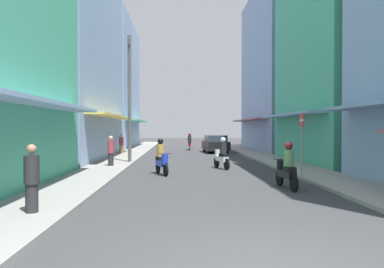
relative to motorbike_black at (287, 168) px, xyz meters
The scene contains 17 objects.
ground_plane 13.04m from the motorbike_black, 100.89° to the left, with size 105.11×105.11×0.00m, color #38383A.
sidewalk_left 14.69m from the motorbike_black, 119.43° to the left, with size 2.18×55.78×0.12m, color gray.
sidewalk_right 13.00m from the motorbike_black, 79.84° to the left, with size 2.18×55.78×0.12m, color #9E9991.
building_left_mid 18.76m from the motorbike_black, 131.80° to the left, with size 7.05×13.86×17.52m.
building_left_far 29.90m from the motorbike_black, 112.64° to the left, with size 7.05×13.34×12.94m.
building_right_mid 13.27m from the motorbike_black, 55.66° to the left, with size 7.05×10.21×15.33m.
building_right_far 23.73m from the motorbike_black, 73.75° to the left, with size 7.05×13.20×14.69m.
motorbike_black is the anchor object (origin of this frame).
motorbike_blue 5.94m from the motorbike_black, 137.06° to the left, with size 0.74×1.75×1.58m.
motorbike_white 6.44m from the motorbike_black, 102.87° to the left, with size 0.72×1.75×1.58m.
motorbike_red 22.68m from the motorbike_black, 96.36° to the left, with size 0.55×1.81×1.58m.
parked_car 18.70m from the motorbike_black, 91.50° to the left, with size 2.04×4.21×1.45m.
pedestrian_foreground 7.90m from the motorbike_black, 151.62° to the right, with size 0.34×0.34×1.67m.
pedestrian_crossing 9.83m from the motorbike_black, 135.80° to the left, with size 0.34×0.34×1.64m.
pedestrian_far 18.16m from the motorbike_black, 115.87° to the left, with size 0.34×0.34×1.60m.
utility_pole 11.52m from the motorbike_black, 124.97° to the left, with size 0.20×1.20×7.32m.
street_sign_no_entry 3.03m from the motorbike_black, 61.76° to the left, with size 0.07×0.60×2.65m.
Camera 1 is at (-1.19, -5.23, 2.03)m, focal length 35.04 mm.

